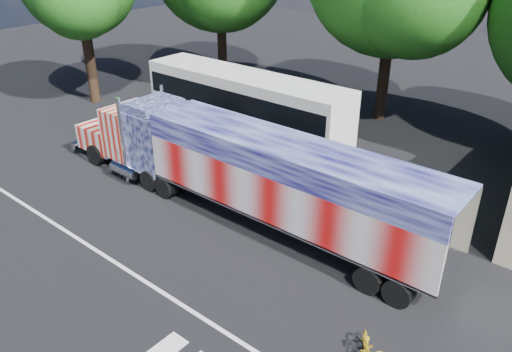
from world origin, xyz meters
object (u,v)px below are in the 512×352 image
Objects in this scene: woman at (121,163)px; semi_truck at (241,168)px; bicycle at (368,350)px; coach_bus at (245,106)px.

semi_truck is at bearing -2.22° from woman.
bicycle is at bearing -25.28° from semi_truck.
semi_truck is 9.25m from bicycle.
semi_truck is at bearing -50.49° from coach_bus.
woman is at bearing -100.07° from coach_bus.
woman is (-1.39, -7.81, -1.20)m from coach_bus.
bicycle is at bearing -22.02° from woman.
coach_bus is 17.33m from bicycle.
coach_bus is 7.76× the size of bicycle.
semi_truck is 7.11m from woman.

